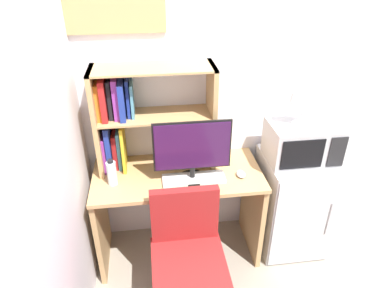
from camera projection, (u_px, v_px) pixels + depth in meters
The scene contains 11 objects.
wall_back at pixel (348, 80), 2.66m from camera, with size 6.40×0.04×2.60m, color silver.
desk at pixel (178, 199), 2.62m from camera, with size 1.21×0.57×0.77m.
hutch_bookshelf at pixel (135, 115), 2.40m from camera, with size 0.82×0.29×0.74m.
monitor at pixel (192, 149), 2.32m from camera, with size 0.53×0.19×0.44m.
keyboard at pixel (194, 179), 2.42m from camera, with size 0.44×0.15×0.02m, color silver.
computer_mouse at pixel (241, 174), 2.46m from camera, with size 0.06×0.09×0.03m, color silver.
water_bottle at pixel (112, 173), 2.35m from camera, with size 0.07×0.07×0.19m.
mini_fridge at pixel (292, 202), 2.78m from camera, with size 0.50×0.53×0.82m.
microwave at pixel (302, 142), 2.51m from camera, with size 0.50×0.34×0.29m.
desk_fan at pixel (304, 102), 2.34m from camera, with size 0.19×0.11×0.29m.
desk_chair at pixel (188, 265), 2.28m from camera, with size 0.53×0.53×0.87m.
Camera 1 is at (-1.12, -2.35, 2.20)m, focal length 32.64 mm.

